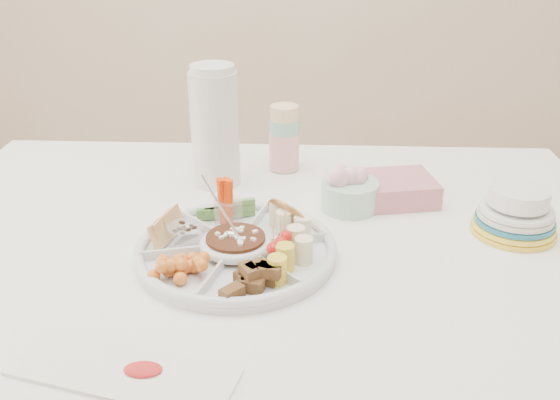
{
  "coord_description": "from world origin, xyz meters",
  "views": [
    {
      "loc": [
        0.09,
        -1.15,
        1.38
      ],
      "look_at": [
        0.03,
        -0.01,
        0.83
      ],
      "focal_mm": 40.0,
      "sensor_mm": 36.0,
      "label": 1
    }
  ],
  "objects_px": {
    "thermos": "(215,125)",
    "plate_stack": "(517,209)",
    "dining_table": "(265,372)",
    "party_tray": "(236,247)"
  },
  "relations": [
    {
      "from": "party_tray",
      "to": "plate_stack",
      "type": "distance_m",
      "value": 0.58
    },
    {
      "from": "dining_table",
      "to": "thermos",
      "type": "distance_m",
      "value": 0.59
    },
    {
      "from": "party_tray",
      "to": "dining_table",
      "type": "bearing_deg",
      "value": 68.32
    },
    {
      "from": "party_tray",
      "to": "plate_stack",
      "type": "height_order",
      "value": "plate_stack"
    },
    {
      "from": "plate_stack",
      "to": "party_tray",
      "type": "bearing_deg",
      "value": -167.55
    },
    {
      "from": "thermos",
      "to": "plate_stack",
      "type": "height_order",
      "value": "thermos"
    },
    {
      "from": "thermos",
      "to": "plate_stack",
      "type": "relative_size",
      "value": 1.72
    },
    {
      "from": "plate_stack",
      "to": "dining_table",
      "type": "bearing_deg",
      "value": -178.86
    },
    {
      "from": "dining_table",
      "to": "thermos",
      "type": "height_order",
      "value": "thermos"
    },
    {
      "from": "party_tray",
      "to": "thermos",
      "type": "bearing_deg",
      "value": 103.45
    }
  ]
}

